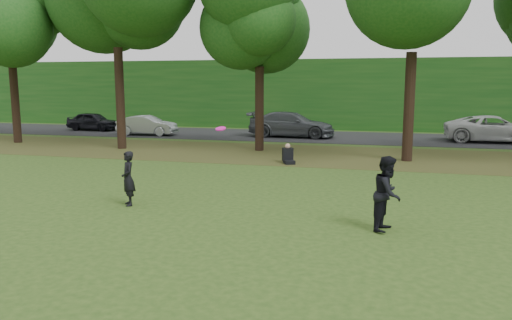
{
  "coord_description": "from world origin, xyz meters",
  "views": [
    {
      "loc": [
        3.16,
        -9.96,
        3.37
      ],
      "look_at": [
        -0.24,
        2.84,
        1.3
      ],
      "focal_mm": 35.0,
      "sensor_mm": 36.0,
      "label": 1
    }
  ],
  "objects_px": {
    "player_left": "(128,179)",
    "player_right": "(388,193)",
    "frisbee": "(221,129)",
    "seated_person": "(288,156)"
  },
  "relations": [
    {
      "from": "player_left",
      "to": "seated_person",
      "type": "bearing_deg",
      "value": 122.02
    },
    {
      "from": "player_right",
      "to": "frisbee",
      "type": "bearing_deg",
      "value": 95.37
    },
    {
      "from": "seated_person",
      "to": "player_left",
      "type": "bearing_deg",
      "value": -133.62
    },
    {
      "from": "player_right",
      "to": "frisbee",
      "type": "height_order",
      "value": "frisbee"
    },
    {
      "from": "player_left",
      "to": "seated_person",
      "type": "xyz_separation_m",
      "value": [
        2.84,
        8.24,
        -0.44
      ]
    },
    {
      "from": "player_right",
      "to": "seated_person",
      "type": "xyz_separation_m",
      "value": [
        -4.06,
        8.83,
        -0.55
      ]
    },
    {
      "from": "player_right",
      "to": "seated_person",
      "type": "height_order",
      "value": "player_right"
    },
    {
      "from": "player_left",
      "to": "player_right",
      "type": "distance_m",
      "value": 6.93
    },
    {
      "from": "player_left",
      "to": "player_right",
      "type": "xyz_separation_m",
      "value": [
        6.9,
        -0.59,
        0.11
      ]
    },
    {
      "from": "player_left",
      "to": "seated_person",
      "type": "distance_m",
      "value": 8.73
    }
  ]
}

